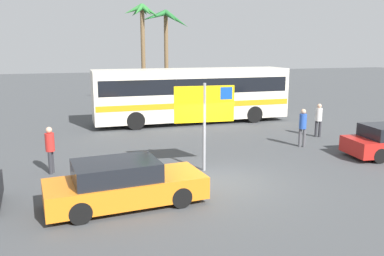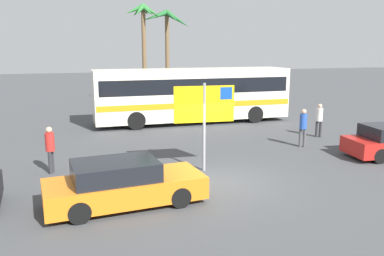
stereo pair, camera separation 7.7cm
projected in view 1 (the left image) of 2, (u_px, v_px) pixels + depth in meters
ground at (217, 182)px, 13.47m from camera, size 120.00×120.00×0.00m
bus_front_coach at (192, 93)px, 23.60m from camera, size 11.40×2.46×3.17m
ferry_sign at (206, 108)px, 14.29m from camera, size 2.20×0.21×3.20m
car_orange at (123, 184)px, 11.38m from camera, size 4.60×2.16×1.32m
pedestrian_crossing_lot at (303, 125)px, 17.98m from camera, size 0.32×0.32×1.73m
pedestrian_by_bus at (319, 117)px, 19.99m from camera, size 0.32×0.32×1.68m
pedestrian_near_sign at (50, 146)px, 14.20m from camera, size 0.32×0.32×1.69m
palm_tree_seaside at (165, 28)px, 31.42m from camera, size 3.91×4.15×7.25m
palm_tree_inland at (142, 25)px, 29.91m from camera, size 2.83×2.76×7.56m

